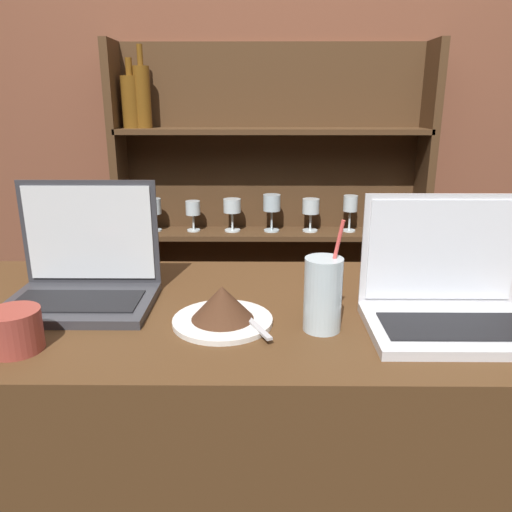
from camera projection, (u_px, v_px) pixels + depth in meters
name	position (u px, v px, depth m)	size (l,w,h in m)	color
bar_counter	(279.00, 501.00, 1.18)	(1.90, 0.60, 1.00)	#4C3019
back_wall	(272.00, 115.00, 2.00)	(7.00, 0.06, 2.70)	brown
back_shelf	(267.00, 241.00, 2.07)	(1.22, 0.18, 1.62)	#472D19
laptop_near	(84.00, 275.00, 1.04)	(0.30, 0.21, 0.25)	#333338
laptop_far	(449.00, 297.00, 0.93)	(0.31, 0.21, 0.24)	silver
cake_plate	(223.00, 308.00, 0.94)	(0.19, 0.19, 0.08)	silver
water_glass	(323.00, 294.00, 0.91)	(0.07, 0.07, 0.21)	silver
coffee_cup	(15.00, 330.00, 0.84)	(0.09, 0.09, 0.07)	#993D33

